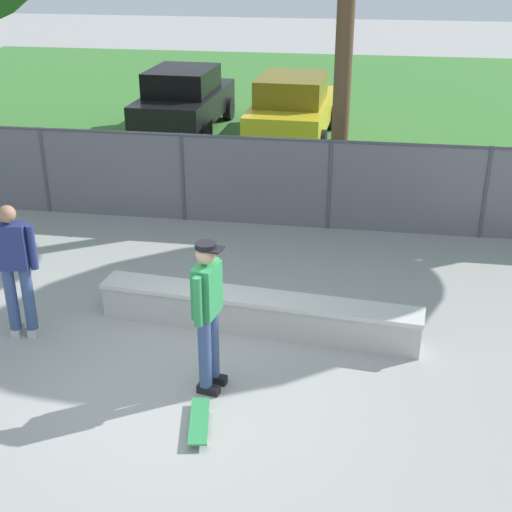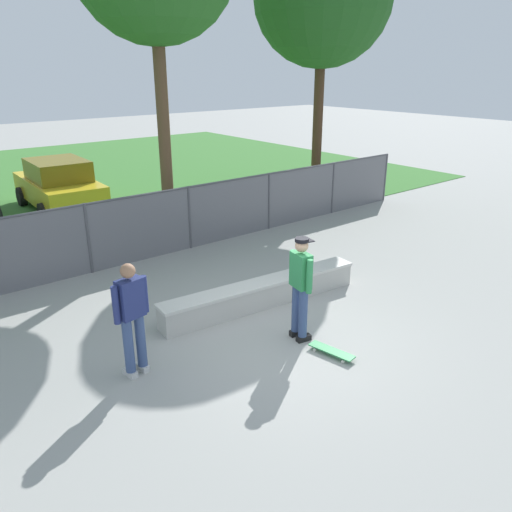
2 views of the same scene
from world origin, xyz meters
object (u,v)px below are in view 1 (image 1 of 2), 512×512
concrete_ledge (257,312)px  bystander (15,266)px  skateboard (199,421)px  car_yellow (292,108)px  skateboarder (208,310)px  car_black (184,99)px

concrete_ledge → bystander: bystander is taller
skateboard → concrete_ledge: bearing=82.1°
concrete_ledge → car_yellow: (-0.63, 9.56, 0.58)m
skateboard → skateboarder: bearing=93.4°
concrete_ledge → skateboarder: 1.64m
skateboarder → bystander: bearing=163.7°
concrete_ledge → car_yellow: 9.60m
skateboarder → bystander: size_ratio=1.01×
skateboard → bystander: bystander is taller
car_yellow → bystander: bearing=-103.2°
concrete_ledge → car_black: bearing=109.5°
car_black → car_yellow: (2.96, -0.61, 0.00)m
skateboard → bystander: bearing=150.9°
skateboard → car_yellow: (-0.34, 11.70, 0.77)m
concrete_ledge → skateboarder: bearing=-103.5°
car_yellow → bystander: 10.46m
skateboarder → car_black: skateboarder is taller
car_yellow → skateboarder: bearing=-88.5°
car_black → bystander: size_ratio=2.34×
skateboarder → car_yellow: bearing=91.5°
bystander → skateboarder: bearing=-16.3°
car_black → bystander: 10.82m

